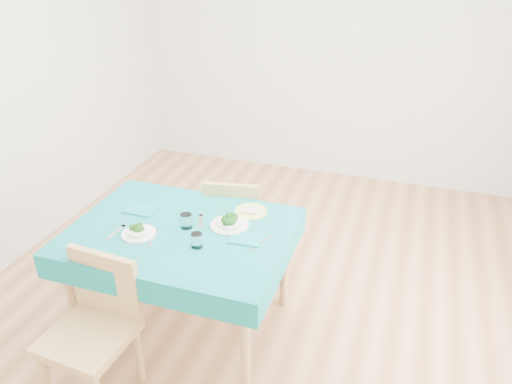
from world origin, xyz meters
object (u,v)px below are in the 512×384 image
(chair_far, at_px, (236,216))
(side_plate, at_px, (251,211))
(bowl_near, at_px, (138,230))
(bowl_far, at_px, (229,221))
(table, at_px, (184,279))
(chair_near, at_px, (84,320))

(chair_far, height_order, side_plate, chair_far)
(bowl_near, bearing_deg, chair_far, 68.83)
(bowl_near, distance_m, bowl_far, 0.56)
(bowl_near, relative_size, bowl_far, 0.87)
(chair_far, bearing_deg, table, 71.20)
(side_plate, bearing_deg, bowl_near, -139.52)
(bowl_near, bearing_deg, bowl_far, 28.92)
(chair_far, xyz_separation_m, bowl_far, (0.17, -0.55, 0.30))
(bowl_far, bearing_deg, chair_far, 107.15)
(table, bearing_deg, bowl_near, -148.57)
(chair_near, distance_m, side_plate, 1.21)
(table, relative_size, bowl_near, 6.44)
(table, relative_size, side_plate, 6.20)
(chair_far, distance_m, side_plate, 0.50)
(bowl_near, bearing_deg, chair_near, -93.21)
(bowl_far, relative_size, side_plate, 1.11)
(chair_near, height_order, bowl_far, chair_near)
(table, bearing_deg, chair_far, 81.32)
(bowl_near, bearing_deg, table, 31.43)
(table, xyz_separation_m, bowl_near, (-0.21, -0.13, 0.41))
(chair_near, bearing_deg, table, 74.91)
(chair_far, relative_size, side_plate, 4.57)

